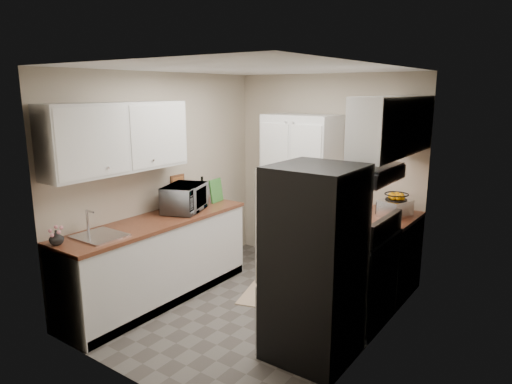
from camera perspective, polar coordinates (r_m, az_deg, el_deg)
ground at (r=5.09m, az=-0.34°, el=-14.20°), size 3.20×3.20×0.00m
room_shell at (r=4.59m, az=-0.62°, el=4.23°), size 2.64×3.24×2.52m
pantry_cabinet at (r=5.90m, az=5.57°, el=-0.13°), size 0.90×0.55×2.00m
base_cabinet_left at (r=5.23m, az=-12.11°, el=-8.47°), size 0.60×2.30×0.88m
countertop_left at (r=5.08m, az=-12.34°, el=-3.62°), size 0.63×2.33×0.04m
base_cabinet_right at (r=5.47m, az=15.71°, el=-7.70°), size 0.60×0.80×0.88m
countertop_right at (r=5.33m, az=16.00°, el=-3.06°), size 0.63×0.83×0.04m
electric_range at (r=4.77m, az=12.19°, el=-10.11°), size 0.71×0.78×1.13m
refrigerator at (r=3.97m, az=7.30°, el=-8.87°), size 0.70×0.72×1.70m
microwave at (r=5.33m, az=-8.90°, el=-0.76°), size 0.56×0.66×0.31m
wine_bottle at (r=5.59m, az=-6.73°, el=-0.02°), size 0.08×0.08×0.32m
flower_vase at (r=4.54m, az=-23.68°, el=-5.24°), size 0.13×0.13×0.13m
cutting_board at (r=5.74m, az=-5.01°, el=0.19°), size 0.04×0.23×0.29m
toaster_oven at (r=5.29m, az=16.98°, el=-1.96°), size 0.35×0.39×0.19m
fruit_basket at (r=5.25m, az=17.16°, el=-0.37°), size 0.32×0.32×0.11m
kitchen_mat at (r=5.45m, az=2.00°, el=-12.22°), size 0.81×1.04×0.01m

